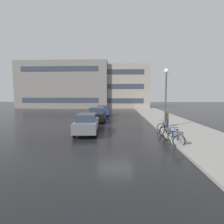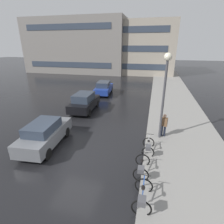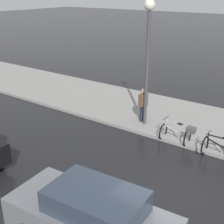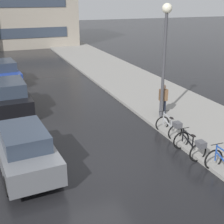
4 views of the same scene
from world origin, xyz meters
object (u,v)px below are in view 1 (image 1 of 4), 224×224
(bicycle_second, at_px, (166,132))
(bicycle_third, at_px, (163,127))
(bicycle_nearest, at_px, (177,137))
(car_grey, at_px, (87,124))
(pedestrian, at_px, (167,118))
(streetlamp, at_px, (166,87))
(car_black, at_px, (97,114))
(car_blue, at_px, (103,110))

(bicycle_second, xyz_separation_m, bicycle_third, (0.22, 1.85, -0.01))
(bicycle_third, bearing_deg, bicycle_second, -96.77)
(bicycle_nearest, bearing_deg, car_grey, 153.64)
(bicycle_second, height_order, car_grey, car_grey)
(pedestrian, distance_m, streetlamp, 2.85)
(car_black, bearing_deg, bicycle_third, -43.04)
(bicycle_second, height_order, pedestrian, pedestrian)
(car_grey, distance_m, pedestrian, 7.49)
(bicycle_second, distance_m, pedestrian, 4.18)
(bicycle_second, distance_m, car_black, 9.59)
(streetlamp, bearing_deg, bicycle_second, -102.83)
(bicycle_third, distance_m, car_grey, 6.14)
(bicycle_second, xyz_separation_m, car_blue, (-5.80, 13.64, 0.32))
(bicycle_nearest, xyz_separation_m, bicycle_third, (0.04, 3.57, -0.04))
(bicycle_third, xyz_separation_m, car_grey, (-6.11, -0.56, 0.35))
(car_grey, distance_m, car_blue, 12.36)
(pedestrian, bearing_deg, streetlamp, -132.80)
(streetlamp, bearing_deg, car_grey, -159.79)
(car_blue, distance_m, pedestrian, 11.84)
(bicycle_second, xyz_separation_m, pedestrian, (1.08, 4.01, 0.47))
(car_black, bearing_deg, streetlamp, -29.31)
(pedestrian, bearing_deg, bicycle_second, -105.13)
(streetlamp, bearing_deg, pedestrian, 47.20)
(car_black, bearing_deg, pedestrian, -26.94)
(car_black, distance_m, pedestrian, 7.83)
(bicycle_second, bearing_deg, car_blue, 113.04)
(bicycle_nearest, height_order, pedestrian, pedestrian)
(car_grey, relative_size, car_black, 1.01)
(car_grey, bearing_deg, car_black, 90.09)
(bicycle_nearest, xyz_separation_m, car_blue, (-5.98, 15.36, 0.29))
(car_grey, bearing_deg, bicycle_third, 5.28)
(bicycle_third, bearing_deg, pedestrian, 68.21)
(car_grey, height_order, car_blue, car_grey)
(bicycle_nearest, relative_size, car_black, 0.34)
(bicycle_second, bearing_deg, bicycle_nearest, -84.19)
(bicycle_nearest, xyz_separation_m, pedestrian, (0.91, 5.73, 0.43))
(car_grey, height_order, streetlamp, streetlamp)
(pedestrian, bearing_deg, bicycle_nearest, -99.01)
(bicycle_third, bearing_deg, car_black, 136.96)
(bicycle_second, bearing_deg, bicycle_third, 83.23)
(bicycle_nearest, xyz_separation_m, bicycle_second, (-0.18, 1.72, -0.03))
(car_black, bearing_deg, car_grey, -89.91)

